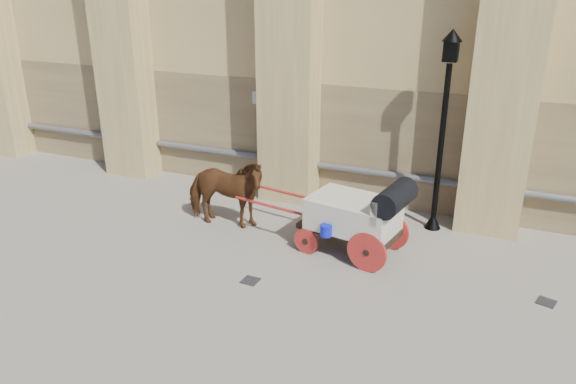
% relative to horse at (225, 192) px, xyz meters
% --- Properties ---
extents(ground, '(90.00, 90.00, 0.00)m').
position_rel_horse_xyz_m(ground, '(1.67, -1.35, -0.86)').
color(ground, gray).
rests_on(ground, ground).
extents(horse, '(2.12, 1.13, 1.72)m').
position_rel_horse_xyz_m(horse, '(0.00, 0.00, 0.00)').
color(horse, brown).
rests_on(horse, ground).
extents(carriage, '(4.05, 1.71, 1.72)m').
position_rel_horse_xyz_m(carriage, '(3.25, -0.12, 0.07)').
color(carriage, black).
rests_on(carriage, ground).
extents(street_lamp, '(0.42, 0.42, 4.53)m').
position_rel_horse_xyz_m(street_lamp, '(4.51, 1.80, 1.56)').
color(street_lamp, black).
rests_on(street_lamp, ground).
extents(drain_grate_near, '(0.33, 0.33, 0.01)m').
position_rel_horse_xyz_m(drain_grate_near, '(1.65, -2.03, -0.85)').
color(drain_grate_near, black).
rests_on(drain_grate_near, ground).
extents(drain_grate_far, '(0.39, 0.39, 0.01)m').
position_rel_horse_xyz_m(drain_grate_far, '(6.98, -0.59, -0.85)').
color(drain_grate_far, black).
rests_on(drain_grate_far, ground).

